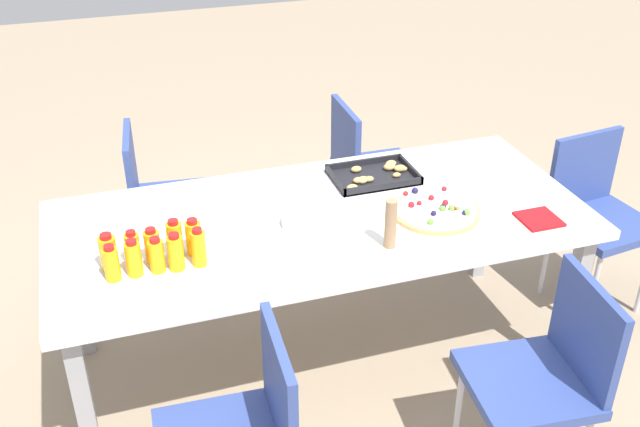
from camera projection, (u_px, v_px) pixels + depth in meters
name	position (u px, v px, depth m)	size (l,w,h in m)	color
ground_plane	(320.00, 359.00, 3.30)	(12.00, 12.00, 0.00)	gray
party_table	(320.00, 229.00, 2.96)	(2.11, 0.93, 0.74)	silver
chair_far_right	(366.00, 164.00, 3.86)	(0.41, 0.41, 0.83)	#33478C
chair_end	(596.00, 207.00, 3.47)	(0.45, 0.45, 0.83)	#33478C
chair_near_right	(548.00, 369.00, 2.51)	(0.44, 0.44, 0.83)	#33478C
chair_far_left	(160.00, 195.00, 3.57)	(0.44, 0.44, 0.83)	#33478C
juice_bottle_0	(111.00, 264.00, 2.53)	(0.05, 0.05, 0.14)	#FBAB14
juice_bottle_1	(134.00, 259.00, 2.55)	(0.05, 0.05, 0.14)	#FAAE14
juice_bottle_2	(157.00, 256.00, 2.57)	(0.05, 0.05, 0.13)	#F9AE14
juice_bottle_3	(176.00, 253.00, 2.58)	(0.06, 0.06, 0.14)	#F8AD14
juice_bottle_4	(199.00, 248.00, 2.60)	(0.05, 0.05, 0.15)	#F9AB14
juice_bottle_5	(108.00, 253.00, 2.58)	(0.06, 0.06, 0.14)	#FAAC14
juice_bottle_6	(133.00, 249.00, 2.61)	(0.05, 0.05, 0.14)	#F9AB14
juice_bottle_7	(152.00, 246.00, 2.62)	(0.06, 0.06, 0.13)	#FAAC14
juice_bottle_8	(175.00, 239.00, 2.65)	(0.06, 0.06, 0.15)	#FAAC14
juice_bottle_9	(194.00, 237.00, 2.67)	(0.06, 0.06, 0.14)	#FBAE14
fruit_pizza	(435.00, 210.00, 2.94)	(0.35, 0.35, 0.05)	tan
snack_tray	(374.00, 175.00, 3.20)	(0.36, 0.25, 0.04)	black
plate_stack	(306.00, 221.00, 2.86)	(0.19, 0.19, 0.03)	silver
napkin_stack	(539.00, 219.00, 2.90)	(0.15, 0.15, 0.01)	red
cardboard_tube	(391.00, 224.00, 2.69)	(0.04, 0.04, 0.19)	#9E7A56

